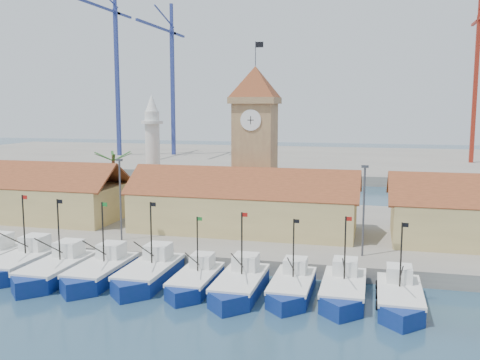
# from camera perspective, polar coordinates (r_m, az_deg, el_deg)

# --- Properties ---
(ground) EXTENTS (400.00, 400.00, 0.00)m
(ground) POSITION_cam_1_polar(r_m,az_deg,el_deg) (46.24, -5.59, -12.64)
(ground) COLOR navy
(ground) RESTS_ON ground
(quay) EXTENTS (140.00, 32.00, 1.50)m
(quay) POSITION_cam_1_polar(r_m,az_deg,el_deg) (68.16, 1.22, -5.21)
(quay) COLOR gray
(quay) RESTS_ON ground
(terminal) EXTENTS (240.00, 80.00, 2.00)m
(terminal) POSITION_cam_1_polar(r_m,az_deg,el_deg) (152.21, 8.47, 2.05)
(terminal) COLOR gray
(terminal) RESTS_ON ground
(boat_1) EXTENTS (3.86, 10.59, 8.01)m
(boat_1) POSITION_cam_1_polar(r_m,az_deg,el_deg) (57.06, -22.44, -8.34)
(boat_1) COLOR navy
(boat_1) RESTS_ON ground
(boat_2) EXTENTS (3.84, 10.53, 7.97)m
(boat_2) POSITION_cam_1_polar(r_m,az_deg,el_deg) (53.67, -19.17, -9.20)
(boat_2) COLOR navy
(boat_2) RESTS_ON ground
(boat_3) EXTENTS (3.74, 10.25, 7.75)m
(boat_3) POSITION_cam_1_polar(r_m,az_deg,el_deg) (52.06, -14.77, -9.57)
(boat_3) COLOR navy
(boat_3) RESTS_ON ground
(boat_4) EXTENTS (3.80, 10.41, 7.88)m
(boat_4) POSITION_cam_1_polar(r_m,az_deg,el_deg) (50.54, -9.80, -9.94)
(boat_4) COLOR navy
(boat_4) RESTS_ON ground
(boat_5) EXTENTS (3.28, 8.99, 6.80)m
(boat_5) POSITION_cam_1_polar(r_m,az_deg,el_deg) (48.49, -4.84, -10.76)
(boat_5) COLOR navy
(boat_5) RESTS_ON ground
(boat_6) EXTENTS (3.63, 9.94, 7.52)m
(boat_6) POSITION_cam_1_polar(r_m,az_deg,el_deg) (46.91, -0.08, -11.29)
(boat_6) COLOR navy
(boat_6) RESTS_ON ground
(boat_7) EXTENTS (3.37, 9.24, 6.99)m
(boat_7) POSITION_cam_1_polar(r_m,az_deg,el_deg) (46.80, 5.51, -11.44)
(boat_7) COLOR navy
(boat_7) RESTS_ON ground
(boat_8) EXTENTS (3.57, 9.79, 7.41)m
(boat_8) POSITION_cam_1_polar(r_m,az_deg,el_deg) (46.58, 10.96, -11.59)
(boat_8) COLOR navy
(boat_8) RESTS_ON ground
(boat_9) EXTENTS (3.52, 9.64, 7.30)m
(boat_9) POSITION_cam_1_polar(r_m,az_deg,el_deg) (45.86, 16.67, -12.12)
(boat_9) COLOR navy
(boat_9) RESTS_ON ground
(hall_left) EXTENTS (31.20, 10.13, 7.61)m
(hall_left) POSITION_cam_1_polar(r_m,az_deg,el_deg) (77.61, -23.20, -1.81)
(hall_left) COLOR tan
(hall_left) RESTS_ON quay
(hall_center) EXTENTS (27.04, 10.13, 7.61)m
(hall_center) POSITION_cam_1_polar(r_m,az_deg,el_deg) (63.68, 0.43, -3.17)
(hall_center) COLOR tan
(hall_center) RESTS_ON quay
(clock_tower) EXTENTS (5.80, 5.80, 22.70)m
(clock_tower) POSITION_cam_1_polar(r_m,az_deg,el_deg) (68.47, 1.62, 4.33)
(clock_tower) COLOR tan
(clock_tower) RESTS_ON quay
(minaret) EXTENTS (3.00, 3.00, 16.30)m
(minaret) POSITION_cam_1_polar(r_m,az_deg,el_deg) (75.17, -9.29, 2.84)
(minaret) COLOR silver
(minaret) RESTS_ON quay
(palm_tree) EXTENTS (5.60, 5.03, 8.39)m
(palm_tree) POSITION_cam_1_polar(r_m,az_deg,el_deg) (75.89, -13.30, 0.14)
(palm_tree) COLOR brown
(palm_tree) RESTS_ON quay
(lamp_posts) EXTENTS (80.70, 0.25, 9.03)m
(lamp_posts) POSITION_cam_1_polar(r_m,az_deg,el_deg) (55.48, -1.02, -2.20)
(lamp_posts) COLOR #3F3F44
(lamp_posts) RESTS_ON quay
(crane_blue_far) EXTENTS (1.00, 34.09, 48.63)m
(crane_blue_far) POSITION_cam_1_polar(r_m,az_deg,el_deg) (159.24, -13.27, 12.30)
(crane_blue_far) COLOR navy
(crane_blue_far) RESTS_ON terminal
(crane_blue_near) EXTENTS (1.00, 33.62, 43.37)m
(crane_blue_near) POSITION_cam_1_polar(r_m,az_deg,el_deg) (158.43, -7.43, 11.40)
(crane_blue_near) COLOR navy
(crane_blue_near) RESTS_ON terminal
(crane_red_right) EXTENTS (1.00, 30.80, 43.43)m
(crane_red_right) POSITION_cam_1_polar(r_m,az_deg,el_deg) (146.95, 23.99, 11.01)
(crane_red_right) COLOR maroon
(crane_red_right) RESTS_ON terminal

